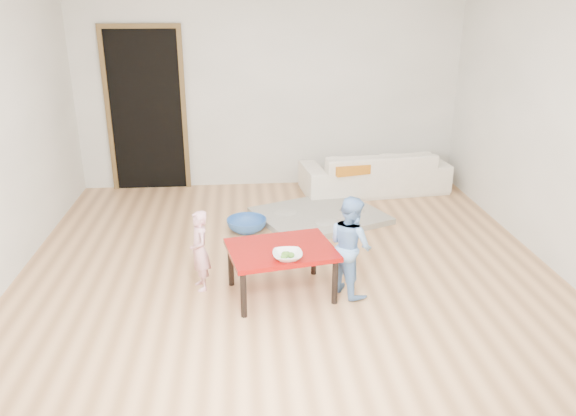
{
  "coord_description": "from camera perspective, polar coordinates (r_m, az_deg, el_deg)",
  "views": [
    {
      "loc": [
        -0.4,
        -4.86,
        2.42
      ],
      "look_at": [
        0.0,
        -0.2,
        0.65
      ],
      "focal_mm": 35.0,
      "sensor_mm": 36.0,
      "label": 1
    }
  ],
  "objects": [
    {
      "name": "floor",
      "position": [
        5.44,
        -0.18,
        -5.67
      ],
      "size": [
        5.0,
        5.0,
        0.01
      ],
      "primitive_type": "cube",
      "color": "#A37246",
      "rests_on": "ground"
    },
    {
      "name": "back_wall",
      "position": [
        7.45,
        -1.84,
        12.07
      ],
      "size": [
        5.0,
        0.02,
        2.6
      ],
      "primitive_type": "cube",
      "color": "white",
      "rests_on": "floor"
    },
    {
      "name": "right_wall",
      "position": [
        5.77,
        25.62,
        7.52
      ],
      "size": [
        0.02,
        5.0,
        2.6
      ],
      "primitive_type": "cube",
      "color": "white",
      "rests_on": "floor"
    },
    {
      "name": "doorway",
      "position": [
        7.57,
        -14.16,
        9.48
      ],
      "size": [
        1.02,
        0.08,
        2.11
      ],
      "primitive_type": null,
      "color": "brown",
      "rests_on": "back_wall"
    },
    {
      "name": "sofa",
      "position": [
        7.44,
        8.76,
        3.71
      ],
      "size": [
        1.95,
        0.94,
        0.55
      ],
      "primitive_type": "imported",
      "rotation": [
        0.0,
        0.0,
        3.26
      ],
      "color": "white",
      "rests_on": "floor"
    },
    {
      "name": "cushion",
      "position": [
        7.07,
        6.09,
        4.18
      ],
      "size": [
        0.53,
        0.49,
        0.12
      ],
      "primitive_type": "cube",
      "rotation": [
        0.0,
        0.0,
        0.24
      ],
      "color": "orange",
      "rests_on": "sofa"
    },
    {
      "name": "red_table",
      "position": [
        4.82,
        -0.69,
        -6.42
      ],
      "size": [
        0.98,
        0.81,
        0.44
      ],
      "primitive_type": null,
      "rotation": [
        0.0,
        0.0,
        0.19
      ],
      "color": "maroon",
      "rests_on": "floor"
    },
    {
      "name": "bowl",
      "position": [
        4.52,
        -0.05,
        -4.86
      ],
      "size": [
        0.24,
        0.24,
        0.06
      ],
      "primitive_type": "imported",
      "color": "white",
      "rests_on": "red_table"
    },
    {
      "name": "broccoli",
      "position": [
        4.52,
        -0.05,
        -4.88
      ],
      "size": [
        0.12,
        0.12,
        0.06
      ],
      "primitive_type": null,
      "color": "#2D5919",
      "rests_on": "red_table"
    },
    {
      "name": "child_pink",
      "position": [
        4.92,
        -8.96,
        -4.3
      ],
      "size": [
        0.24,
        0.3,
        0.72
      ],
      "primitive_type": "imported",
      "rotation": [
        0.0,
        0.0,
        -1.26
      ],
      "color": "#DA637A",
      "rests_on": "floor"
    },
    {
      "name": "child_blue",
      "position": [
        4.8,
        6.36,
        -3.81
      ],
      "size": [
        0.49,
        0.53,
        0.88
      ],
      "primitive_type": "imported",
      "rotation": [
        0.0,
        0.0,
        2.03
      ],
      "color": "#69A0F4",
      "rests_on": "floor"
    },
    {
      "name": "basin",
      "position": [
        6.18,
        -4.21,
        -1.71
      ],
      "size": [
        0.44,
        0.44,
        0.14
      ],
      "primitive_type": "imported",
      "color": "#2C5CA9",
      "rests_on": "floor"
    },
    {
      "name": "blanket",
      "position": [
        6.52,
        3.23,
        -0.78
      ],
      "size": [
        1.67,
        1.55,
        0.07
      ],
      "primitive_type": null,
      "rotation": [
        0.0,
        0.0,
        0.4
      ],
      "color": "#9A9788",
      "rests_on": "floor"
    }
  ]
}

